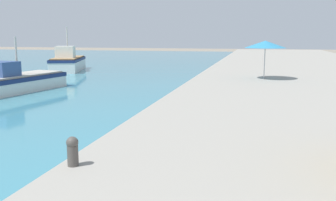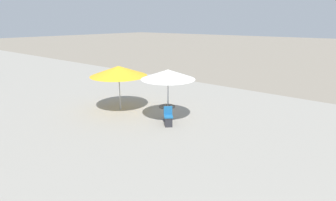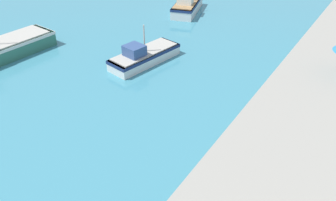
{
  "view_description": "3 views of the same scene",
  "coord_description": "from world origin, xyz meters",
  "views": [
    {
      "loc": [
        4.18,
        3.66,
        3.36
      ],
      "look_at": [
        1.5,
        14.81,
        1.36
      ],
      "focal_mm": 40.0,
      "sensor_mm": 36.0,
      "label": 1
    },
    {
      "loc": [
        -1.74,
        0.83,
        5.25
      ],
      "look_at": [
        7.84,
        8.45,
        1.56
      ],
      "focal_mm": 28.0,
      "sensor_mm": 36.0,
      "label": 2
    },
    {
      "loc": [
        5.49,
        3.8,
        12.56
      ],
      "look_at": [
        -4.0,
        18.0,
        1.16
      ],
      "focal_mm": 35.0,
      "sensor_mm": 36.0,
      "label": 3
    }
  ],
  "objects": [
    {
      "name": "cafe_umbrella_white",
      "position": [
        7.52,
        11.61,
        2.71
      ],
      "size": [
        3.09,
        3.09,
        2.42
      ],
      "color": "#B7B7B7",
      "rests_on": "quay_promenade"
    },
    {
      "name": "cafe_chair_left",
      "position": [
        7.21,
        7.93,
        0.89
      ],
      "size": [
        0.59,
        0.59,
        0.91
      ],
      "rotation": [
        0.0,
        0.0,
        2.34
      ],
      "color": "#2D2D33",
      "rests_on": "quay_promenade"
    },
    {
      "name": "cafe_table",
      "position": [
        7.73,
        8.43,
        1.09
      ],
      "size": [
        0.8,
        0.8,
        0.74
      ],
      "color": "#333338",
      "rests_on": "quay_promenade"
    },
    {
      "name": "cafe_umbrella_pink",
      "position": [
        7.84,
        8.45,
        2.86
      ],
      "size": [
        2.61,
        2.61,
        2.53
      ],
      "color": "#B7B7B7",
      "rests_on": "quay_promenade"
    }
  ]
}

